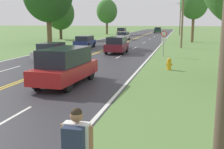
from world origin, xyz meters
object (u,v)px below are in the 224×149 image
Objects in this scene: hitchhiker_person at (76,146)px; car_dark_green_suv_horizon at (158,30)px; fire_hydrant at (169,64)px; car_white_hatchback_receding at (123,35)px; car_silver_sedan_approaching at (52,51)px; traffic_sign at (164,37)px; car_champagne_suv_distant at (122,32)px; tree_mid_treeline at (60,14)px; tree_left_verge at (194,3)px; tree_far_back at (107,11)px; car_maroon_hatchback_mid_near at (117,45)px; car_red_suv_nearest at (66,65)px; car_dark_blue_hatchback_mid_far at (85,41)px.

car_dark_green_suv_horizon is (-4.75, 77.84, -0.23)m from hitchhiker_person.
car_white_hatchback_receding is (-9.43, 30.78, 0.36)m from fire_hydrant.
car_silver_sedan_approaching is (-10.11, 2.89, 0.35)m from fire_hydrant.
traffic_sign reaches higher than car_champagne_suv_distant.
fire_hydrant is at bearing -161.86° from car_white_hatchback_receding.
tree_mid_treeline is 28.81m from car_silver_sedan_approaching.
tree_left_verge is at bearing 12.08° from car_dark_green_suv_horizon.
car_dark_green_suv_horizon is (11.97, 12.03, -4.88)m from tree_far_back.
car_dark_green_suv_horizon is at bearing -22.43° from car_champagne_suv_distant.
hitchhiker_person is 48.74m from tree_mid_treeline.
car_maroon_hatchback_mid_near is at bearing -37.91° from car_silver_sedan_approaching.
hitchhiker_person is 0.21× the size of tree_left_verge.
car_silver_sedan_approaching is 1.08× the size of car_champagne_suv_distant.
car_dark_green_suv_horizon is (4.32, 59.89, 0.11)m from car_silver_sedan_approaching.
tree_left_verge is (2.48, 27.34, 5.65)m from fire_hydrant.
tree_left_verge is 1.98× the size of car_champagne_suv_distant.
car_dark_green_suv_horizon is at bearing -5.38° from car_white_hatchback_receding.
traffic_sign is at bearing 96.50° from fire_hydrant.
tree_far_back reaches higher than traffic_sign.
traffic_sign is 20.66m from tree_left_verge.
car_white_hatchback_receding is (-8.39, 45.84, -0.33)m from hitchhiker_person.
car_red_suv_nearest is at bearing -107.88° from traffic_sign.
car_dark_blue_hatchback_mid_far is at bearing -137.26° from tree_left_verge.
tree_far_back reaches higher than car_maroon_hatchback_mid_near.
tree_left_verge is 23.27m from car_champagne_suv_distant.
car_dark_blue_hatchback_mid_far reaches higher than car_white_hatchback_receding.
car_champagne_suv_distant reaches higher than car_dark_blue_hatchback_mid_far.
car_champagne_suv_distant is at bearing 60.83° from tree_mid_treeline.
tree_left_verge reaches higher than car_dark_blue_hatchback_mid_far.
tree_mid_treeline is at bearing 23.25° from hitchhiker_person.
tree_mid_treeline reaches higher than traffic_sign.
tree_left_verge is 2.08× the size of car_white_hatchback_receding.
tree_mid_treeline is 17.66m from car_champagne_suv_distant.
tree_mid_treeline reaches higher than car_dark_green_suv_horizon.
hitchhiker_person is 68.05m from tree_far_back.
tree_far_back is 22.20m from car_white_hatchback_receding.
car_maroon_hatchback_mid_near is at bearing -169.26° from car_white_hatchback_receding.
traffic_sign is at bearing -164.69° from car_champagne_suv_distant.
tree_mid_treeline is 36.97m from car_dark_green_suv_horizon.
hitchhiker_person is 0.37× the size of car_dark_green_suv_horizon.
tree_left_verge is 1.12× the size of tree_mid_treeline.
hitchhiker_person reaches higher than car_maroon_hatchback_mid_near.
tree_far_back reaches higher than tree_left_verge.
car_red_suv_nearest reaches higher than fire_hydrant.
traffic_sign reaches higher than car_dark_green_suv_horizon.
car_dark_green_suv_horizon reaches higher than car_dark_blue_hatchback_mid_far.
tree_mid_treeline is at bearing -144.10° from car_maroon_hatchback_mid_near.
car_white_hatchback_receding is at bearing 107.03° from fire_hydrant.
tree_mid_treeline is at bearing 125.61° from fire_hydrant.
hitchhiker_person is at bearing 26.90° from car_red_suv_nearest.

